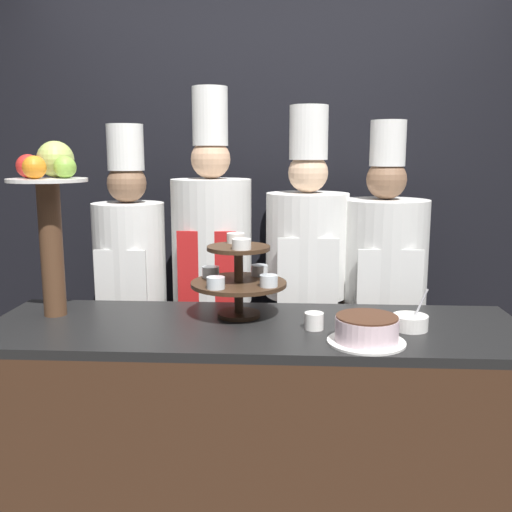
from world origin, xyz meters
TOP-DOWN VIEW (x-y plane):
  - wall_back at (0.00, 1.36)m, footprint 10.00×0.06m
  - buffet_counter at (0.00, 0.33)m, footprint 2.06×0.66m
  - tiered_stand at (-0.07, 0.44)m, footprint 0.38×0.38m
  - fruit_pedestal at (-0.82, 0.44)m, footprint 0.31×0.31m
  - cake_round at (0.40, 0.14)m, footprint 0.27×0.27m
  - cup_white at (0.22, 0.29)m, footprint 0.07×0.07m
  - serving_bowl_near at (0.58, 0.30)m, footprint 0.13×0.13m
  - chef_left at (-0.66, 0.97)m, footprint 0.35×0.35m
  - chef_center_left at (-0.25, 0.97)m, footprint 0.39×0.39m
  - chef_center_right at (0.22, 0.97)m, footprint 0.40×0.40m
  - chef_right at (0.59, 0.97)m, footprint 0.42×0.42m

SIDE VIEW (x-z plane):
  - buffet_counter at x=0.00m, z-range 0.00..0.95m
  - chef_right at x=0.59m, z-range 0.07..1.82m
  - chef_left at x=-0.66m, z-range 0.09..1.82m
  - serving_bowl_near at x=0.58m, z-range 0.90..1.06m
  - cup_white at x=0.22m, z-range 0.95..1.01m
  - chef_center_right at x=0.22m, z-range 0.07..1.90m
  - cake_round at x=0.40m, z-range 0.95..1.05m
  - chef_center_left at x=-0.25m, z-range 0.07..1.97m
  - tiered_stand at x=-0.07m, z-range 0.96..1.28m
  - wall_back at x=0.00m, z-range 0.00..2.80m
  - fruit_pedestal at x=-0.82m, z-range 1.07..1.77m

